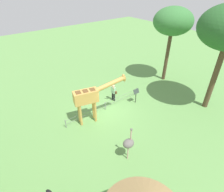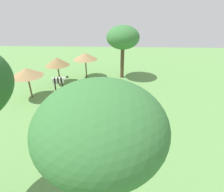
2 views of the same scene
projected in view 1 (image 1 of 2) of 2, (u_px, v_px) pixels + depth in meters
ground_plane at (107, 111)px, 14.84m from camera, size 60.00×60.00×0.00m
giraffe at (91, 96)px, 12.74m from camera, size 3.96×1.48×3.42m
visitor at (113, 92)px, 15.60m from camera, size 0.55×0.57×1.77m
ostrich at (129, 143)px, 10.39m from camera, size 0.70×0.56×2.25m
tree_northeast at (173, 22)px, 16.34m from camera, size 3.56×3.56×7.07m
info_sign at (136, 93)px, 15.32m from camera, size 0.56×0.21×1.32m
wire_fence at (105, 106)px, 14.76m from camera, size 7.05×0.05×0.75m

